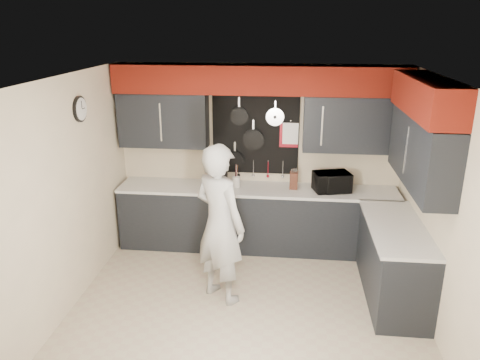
# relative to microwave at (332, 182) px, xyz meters

# --- Properties ---
(ground) EXTENTS (4.00, 4.00, 0.00)m
(ground) POSITION_rel_microwave_xyz_m (-1.02, -1.42, -1.05)
(ground) COLOR #B3A78B
(ground) RESTS_ON ground
(back_wall_assembly) EXTENTS (4.00, 0.36, 2.60)m
(back_wall_assembly) POSITION_rel_microwave_xyz_m (-1.01, 0.18, 0.96)
(back_wall_assembly) COLOR beige
(back_wall_assembly) RESTS_ON ground
(right_wall_assembly) EXTENTS (0.36, 3.50, 2.60)m
(right_wall_assembly) POSITION_rel_microwave_xyz_m (0.83, -1.16, 0.89)
(right_wall_assembly) COLOR beige
(right_wall_assembly) RESTS_ON ground
(left_wall_assembly) EXTENTS (0.05, 3.50, 2.60)m
(left_wall_assembly) POSITION_rel_microwave_xyz_m (-3.02, -1.41, 0.28)
(left_wall_assembly) COLOR beige
(left_wall_assembly) RESTS_ON ground
(base_cabinets) EXTENTS (3.95, 2.20, 0.92)m
(base_cabinets) POSITION_rel_microwave_xyz_m (-0.53, -0.29, -0.60)
(base_cabinets) COLOR black
(base_cabinets) RESTS_ON ground
(microwave) EXTENTS (0.55, 0.44, 0.27)m
(microwave) POSITION_rel_microwave_xyz_m (0.00, 0.00, 0.00)
(microwave) COLOR black
(microwave) RESTS_ON base_cabinets
(knife_block) EXTENTS (0.12, 0.12, 0.24)m
(knife_block) POSITION_rel_microwave_xyz_m (-0.52, 0.05, -0.01)
(knife_block) COLOR #3C1A13
(knife_block) RESTS_ON base_cabinets
(utensil_crock) EXTENTS (0.11, 0.11, 0.15)m
(utensil_crock) POSITION_rel_microwave_xyz_m (-1.32, 0.04, -0.06)
(utensil_crock) COLOR white
(utensil_crock) RESTS_ON base_cabinets
(coffee_maker) EXTENTS (0.21, 0.25, 0.37)m
(coffee_maker) POSITION_rel_microwave_xyz_m (-1.55, 0.04, 0.06)
(coffee_maker) COLOR black
(coffee_maker) RESTS_ON base_cabinets
(person) EXTENTS (0.83, 0.77, 1.89)m
(person) POSITION_rel_microwave_xyz_m (-1.35, -1.32, -0.11)
(person) COLOR #9F9E9C
(person) RESTS_ON ground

